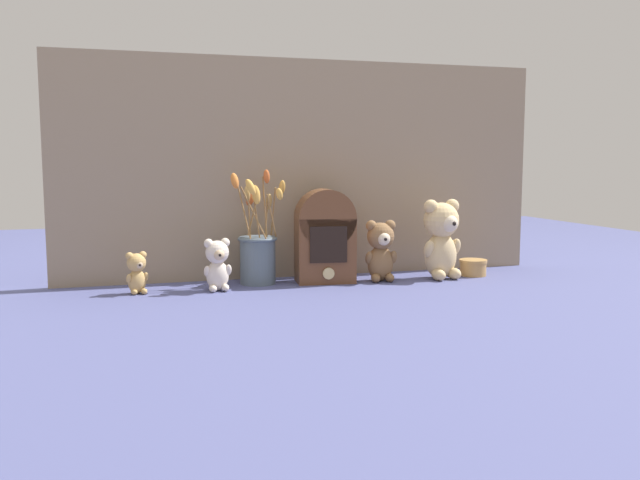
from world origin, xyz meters
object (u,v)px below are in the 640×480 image
flower_vase (258,252)px  decorative_tin_tall (473,267)px  teddy_bear_large (442,237)px  teddy_bear_tiny (137,272)px  teddy_bear_small (217,264)px  teddy_bear_medium (381,249)px  vintage_radio (325,235)px

flower_vase → decorative_tin_tall: bearing=-4.3°
teddy_bear_large → teddy_bear_tiny: teddy_bear_large is taller
teddy_bear_large → teddy_bear_tiny: 0.91m
teddy_bear_small → flower_vase: (0.13, 0.08, 0.02)m
teddy_bear_medium → teddy_bear_small: size_ratio=1.26×
teddy_bear_small → teddy_bear_large: bearing=0.3°
teddy_bear_small → vintage_radio: bearing=8.4°
teddy_bear_medium → teddy_bear_small: (-0.50, -0.02, -0.02)m
teddy_bear_tiny → flower_vase: 0.35m
vintage_radio → flower_vase: bearing=172.1°
teddy_bear_small → vintage_radio: (0.33, 0.05, 0.07)m
teddy_bear_medium → vintage_radio: size_ratio=0.66×
flower_vase → vintage_radio: size_ratio=1.21×
teddy_bear_tiny → vintage_radio: 0.55m
decorative_tin_tall → vintage_radio: bearing=177.2°
teddy_bear_tiny → teddy_bear_medium: bearing=-0.3°
teddy_bear_large → flower_vase: 0.57m
teddy_bear_tiny → vintage_radio: (0.55, 0.03, 0.08)m
teddy_bear_large → decorative_tin_tall: teddy_bear_large is taller
vintage_radio → teddy_bear_tiny: bearing=-177.0°
teddy_bear_large → teddy_bear_small: size_ratio=1.66×
teddy_bear_medium → flower_vase: size_ratio=0.55×
teddy_bear_medium → decorative_tin_tall: size_ratio=2.11×
teddy_bear_small → vintage_radio: vintage_radio is taller
teddy_bear_medium → flower_vase: (-0.37, 0.06, -0.00)m
vintage_radio → decorative_tin_tall: vintage_radio is taller
teddy_bear_small → decorative_tin_tall: (0.81, 0.02, -0.05)m
flower_vase → decorative_tin_tall: 0.69m
teddy_bear_medium → teddy_bear_large: bearing=-3.7°
teddy_bear_large → vintage_radio: (-0.36, 0.04, 0.01)m
teddy_bear_small → vintage_radio: size_ratio=0.53×
teddy_bear_tiny → decorative_tin_tall: bearing=0.3°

